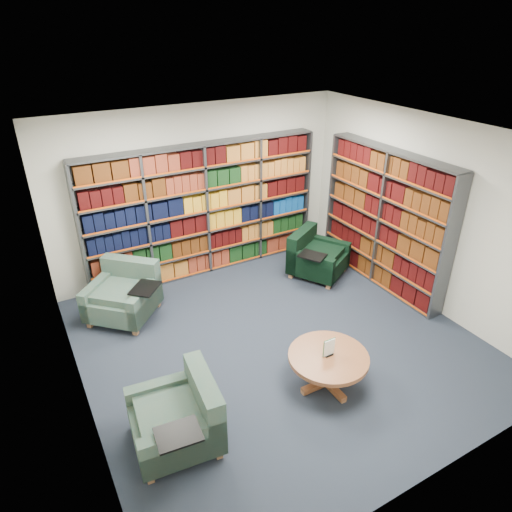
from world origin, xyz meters
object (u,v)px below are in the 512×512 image
chair_teal_left (125,295)px  coffee_table (328,361)px  chair_teal_front (183,418)px  chair_green_right (314,257)px

chair_teal_left → coffee_table: 3.16m
chair_teal_left → chair_teal_front: 2.60m
chair_green_right → coffee_table: size_ratio=1.20×
chair_teal_left → chair_teal_front: bearing=-92.4°
chair_teal_left → coffee_table: size_ratio=1.30×
chair_green_right → coffee_table: chair_green_right is taller
chair_teal_front → chair_green_right: bearing=34.3°
chair_green_right → chair_teal_front: (-3.25, -2.21, 0.01)m
chair_teal_front → coffee_table: 1.80m
chair_teal_front → coffee_table: size_ratio=1.10×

